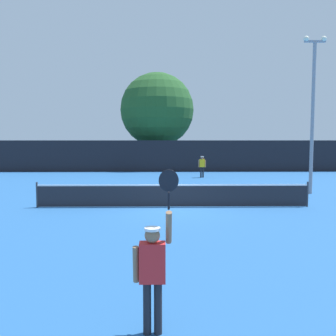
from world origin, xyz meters
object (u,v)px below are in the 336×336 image
object	(u,v)px
parked_car_near	(85,159)
parked_car_far	(227,159)
player_serving	(153,264)
player_receiving	(202,165)
light_pole	(313,105)
tennis_ball	(170,213)
large_tree	(157,110)
parked_car_mid	(180,159)

from	to	relation	value
parked_car_near	parked_car_far	distance (m)	14.91
player_serving	player_receiving	bearing A→B (deg)	81.83
player_serving	player_receiving	world-z (taller)	player_serving
player_receiving	light_pole	xyz separation A→B (m)	(4.85, -8.09, 3.66)
tennis_ball	parked_car_far	world-z (taller)	parked_car_far
player_receiving	parked_car_near	bearing A→B (deg)	-45.23
player_serving	parked_car_near	world-z (taller)	player_serving
tennis_ball	light_pole	size ratio (longest dim) A/B	0.01
parked_car_near	large_tree	bearing A→B (deg)	-20.45
tennis_ball	large_tree	world-z (taller)	large_tree
tennis_ball	parked_car_mid	xyz separation A→B (m)	(1.55, 24.46, 0.74)
parked_car_far	parked_car_mid	bearing A→B (deg)	162.22
player_receiving	parked_car_mid	distance (m)	11.41
tennis_ball	parked_car_near	bearing A→B (deg)	109.16
tennis_ball	parked_car_mid	distance (m)	24.52
large_tree	parked_car_near	xyz separation A→B (m)	(-7.62, 2.38, -4.97)
player_serving	parked_car_near	distance (m)	33.85
player_serving	large_tree	distance (m)	30.87
tennis_ball	parked_car_mid	world-z (taller)	parked_car_mid
player_receiving	large_tree	distance (m)	10.62
parked_car_near	tennis_ball	bearing A→B (deg)	-73.94
tennis_ball	light_pole	distance (m)	10.14
player_receiving	large_tree	world-z (taller)	large_tree
parked_car_near	player_serving	bearing A→B (deg)	-79.42
parked_car_near	light_pole	bearing A→B (deg)	-53.50
player_receiving	large_tree	xyz separation A→B (m)	(-3.49, 8.82, 4.78)
player_receiving	light_pole	world-z (taller)	light_pole
player_serving	tennis_ball	distance (m)	8.65
player_serving	parked_car_mid	xyz separation A→B (m)	(1.99, 33.04, -0.28)
player_serving	parked_car_near	bearing A→B (deg)	103.68
player_serving	parked_car_mid	distance (m)	33.10
player_serving	tennis_ball	xyz separation A→B (m)	(0.44, 8.58, -1.02)
player_receiving	light_pole	distance (m)	10.11
light_pole	parked_car_mid	xyz separation A→B (m)	(-5.96, 19.44, -3.86)
tennis_ball	parked_car_far	size ratio (longest dim) A/B	0.02
light_pole	parked_car_far	bearing A→B (deg)	93.32
tennis_ball	large_tree	distance (m)	22.68
light_pole	parked_car_far	xyz separation A→B (m)	(-1.07, 18.48, -3.86)
tennis_ball	parked_car_far	bearing A→B (deg)	74.67
light_pole	parked_car_near	distance (m)	25.33
player_serving	parked_car_far	xyz separation A→B (m)	(6.89, 32.08, -0.28)
large_tree	player_receiving	bearing A→B (deg)	-68.42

